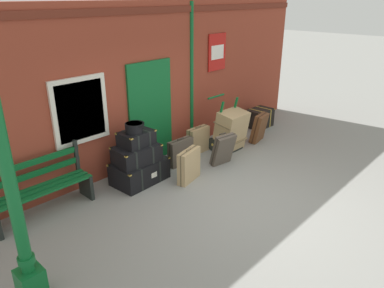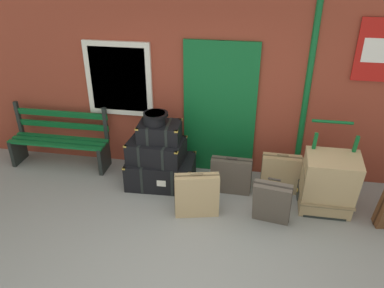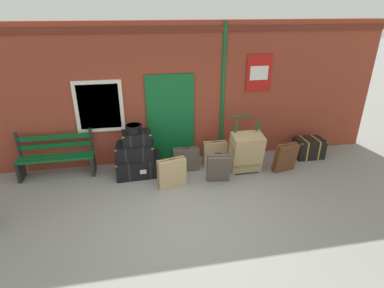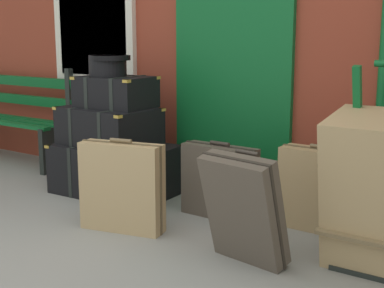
{
  "view_description": "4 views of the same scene",
  "coord_description": "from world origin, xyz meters",
  "px_view_note": "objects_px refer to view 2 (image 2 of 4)",
  "views": [
    {
      "loc": [
        -4.55,
        -3.08,
        3.29
      ],
      "look_at": [
        0.39,
        1.56,
        0.52
      ],
      "focal_mm": 34.27,
      "sensor_mm": 36.0,
      "label": 1
    },
    {
      "loc": [
        0.61,
        -2.96,
        3.33
      ],
      "look_at": [
        -0.23,
        1.81,
        0.76
      ],
      "focal_mm": 35.97,
      "sensor_mm": 36.0,
      "label": 2
    },
    {
      "loc": [
        -0.68,
        -4.34,
        3.46
      ],
      "look_at": [
        0.49,
        1.85,
        0.64
      ],
      "focal_mm": 28.83,
      "sensor_mm": 36.0,
      "label": 3
    },
    {
      "loc": [
        2.45,
        -1.54,
        1.36
      ],
      "look_at": [
        0.06,
        1.9,
        0.51
      ],
      "focal_mm": 51.77,
      "sensor_mm": 36.0,
      "label": 4
    }
  ],
  "objects_px": {
    "suitcase_charcoal": "(272,202)",
    "porters_trolley": "(324,189)",
    "round_hatbox": "(155,118)",
    "suitcase_beige": "(281,173)",
    "steamer_trunk_base": "(161,172)",
    "large_brown_trunk": "(328,184)",
    "suitcase_tan": "(197,195)",
    "platform_bench": "(60,140)",
    "steamer_trunk_middle": "(156,150)",
    "steamer_trunk_top": "(160,132)",
    "suitcase_oxblood": "(231,176)"
  },
  "relations": [
    {
      "from": "platform_bench",
      "to": "round_hatbox",
      "type": "bearing_deg",
      "value": -9.51
    },
    {
      "from": "platform_bench",
      "to": "round_hatbox",
      "type": "height_order",
      "value": "round_hatbox"
    },
    {
      "from": "steamer_trunk_middle",
      "to": "suitcase_oxblood",
      "type": "relative_size",
      "value": 1.41
    },
    {
      "from": "round_hatbox",
      "to": "large_brown_trunk",
      "type": "height_order",
      "value": "round_hatbox"
    },
    {
      "from": "steamer_trunk_top",
      "to": "suitcase_oxblood",
      "type": "distance_m",
      "value": 1.23
    },
    {
      "from": "platform_bench",
      "to": "large_brown_trunk",
      "type": "bearing_deg",
      "value": -8.39
    },
    {
      "from": "steamer_trunk_top",
      "to": "suitcase_oxblood",
      "type": "xyz_separation_m",
      "value": [
        1.07,
        -0.06,
        -0.6
      ]
    },
    {
      "from": "suitcase_oxblood",
      "to": "suitcase_charcoal",
      "type": "xyz_separation_m",
      "value": [
        0.58,
        -0.66,
        0.07
      ]
    },
    {
      "from": "porters_trolley",
      "to": "suitcase_beige",
      "type": "relative_size",
      "value": 1.94
    },
    {
      "from": "large_brown_trunk",
      "to": "suitcase_tan",
      "type": "bearing_deg",
      "value": -168.91
    },
    {
      "from": "large_brown_trunk",
      "to": "suitcase_charcoal",
      "type": "distance_m",
      "value": 0.83
    },
    {
      "from": "steamer_trunk_top",
      "to": "suitcase_beige",
      "type": "height_order",
      "value": "steamer_trunk_top"
    },
    {
      "from": "porters_trolley",
      "to": "platform_bench",
      "type": "bearing_deg",
      "value": 174.01
    },
    {
      "from": "suitcase_charcoal",
      "to": "porters_trolley",
      "type": "bearing_deg",
      "value": 36.63
    },
    {
      "from": "steamer_trunk_base",
      "to": "steamer_trunk_middle",
      "type": "xyz_separation_m",
      "value": [
        -0.05,
        -0.01,
        0.37
      ]
    },
    {
      "from": "platform_bench",
      "to": "steamer_trunk_top",
      "type": "height_order",
      "value": "platform_bench"
    },
    {
      "from": "round_hatbox",
      "to": "suitcase_beige",
      "type": "xyz_separation_m",
      "value": [
        1.84,
        0.12,
        -0.81
      ]
    },
    {
      "from": "steamer_trunk_base",
      "to": "steamer_trunk_middle",
      "type": "bearing_deg",
      "value": -170.79
    },
    {
      "from": "round_hatbox",
      "to": "suitcase_beige",
      "type": "relative_size",
      "value": 0.58
    },
    {
      "from": "porters_trolley",
      "to": "suitcase_tan",
      "type": "distance_m",
      "value": 1.79
    },
    {
      "from": "steamer_trunk_base",
      "to": "suitcase_beige",
      "type": "xyz_separation_m",
      "value": [
        1.79,
        0.13,
        0.08
      ]
    },
    {
      "from": "porters_trolley",
      "to": "suitcase_tan",
      "type": "relative_size",
      "value": 1.81
    },
    {
      "from": "suitcase_oxblood",
      "to": "suitcase_tan",
      "type": "relative_size",
      "value": 0.92
    },
    {
      "from": "steamer_trunk_top",
      "to": "round_hatbox",
      "type": "bearing_deg",
      "value": -155.17
    },
    {
      "from": "suitcase_oxblood",
      "to": "round_hatbox",
      "type": "bearing_deg",
      "value": 178.1
    },
    {
      "from": "large_brown_trunk",
      "to": "suitcase_oxblood",
      "type": "bearing_deg",
      "value": 167.64
    },
    {
      "from": "steamer_trunk_middle",
      "to": "suitcase_charcoal",
      "type": "relative_size",
      "value": 1.23
    },
    {
      "from": "suitcase_tan",
      "to": "round_hatbox",
      "type": "bearing_deg",
      "value": 137.39
    },
    {
      "from": "platform_bench",
      "to": "steamer_trunk_middle",
      "type": "xyz_separation_m",
      "value": [
        1.71,
        -0.3,
        0.14
      ]
    },
    {
      "from": "steamer_trunk_top",
      "to": "suitcase_tan",
      "type": "xyz_separation_m",
      "value": [
        0.67,
        -0.69,
        -0.56
      ]
    },
    {
      "from": "porters_trolley",
      "to": "steamer_trunk_middle",
      "type": "bearing_deg",
      "value": 176.95
    },
    {
      "from": "suitcase_beige",
      "to": "platform_bench",
      "type": "bearing_deg",
      "value": 177.35
    },
    {
      "from": "steamer_trunk_middle",
      "to": "suitcase_oxblood",
      "type": "bearing_deg",
      "value": -0.93
    },
    {
      "from": "large_brown_trunk",
      "to": "suitcase_tan",
      "type": "relative_size",
      "value": 1.43
    },
    {
      "from": "steamer_trunk_middle",
      "to": "large_brown_trunk",
      "type": "relative_size",
      "value": 0.9
    },
    {
      "from": "steamer_trunk_base",
      "to": "suitcase_charcoal",
      "type": "relative_size",
      "value": 1.5
    },
    {
      "from": "steamer_trunk_base",
      "to": "suitcase_charcoal",
      "type": "distance_m",
      "value": 1.79
    },
    {
      "from": "steamer_trunk_top",
      "to": "suitcase_tan",
      "type": "relative_size",
      "value": 0.96
    },
    {
      "from": "suitcase_oxblood",
      "to": "suitcase_beige",
      "type": "relative_size",
      "value": 0.98
    },
    {
      "from": "porters_trolley",
      "to": "suitcase_charcoal",
      "type": "relative_size",
      "value": 1.72
    },
    {
      "from": "large_brown_trunk",
      "to": "suitcase_tan",
      "type": "height_order",
      "value": "large_brown_trunk"
    },
    {
      "from": "platform_bench",
      "to": "round_hatbox",
      "type": "relative_size",
      "value": 4.48
    },
    {
      "from": "steamer_trunk_base",
      "to": "suitcase_charcoal",
      "type": "xyz_separation_m",
      "value": [
        1.65,
        -0.68,
        0.13
      ]
    },
    {
      "from": "porters_trolley",
      "to": "suitcase_charcoal",
      "type": "bearing_deg",
      "value": -143.37
    },
    {
      "from": "suitcase_charcoal",
      "to": "suitcase_tan",
      "type": "relative_size",
      "value": 1.05
    },
    {
      "from": "steamer_trunk_middle",
      "to": "suitcase_tan",
      "type": "bearing_deg",
      "value": -41.99
    },
    {
      "from": "steamer_trunk_top",
      "to": "suitcase_beige",
      "type": "distance_m",
      "value": 1.89
    },
    {
      "from": "porters_trolley",
      "to": "suitcase_oxblood",
      "type": "bearing_deg",
      "value": 175.15
    },
    {
      "from": "large_brown_trunk",
      "to": "suitcase_tan",
      "type": "distance_m",
      "value": 1.76
    },
    {
      "from": "steamer_trunk_middle",
      "to": "round_hatbox",
      "type": "distance_m",
      "value": 0.52
    }
  ]
}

